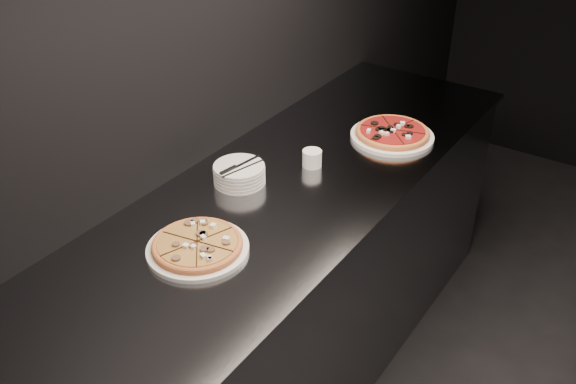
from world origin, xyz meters
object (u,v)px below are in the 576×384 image
Objects in this scene: pizza_mushroom at (198,246)px; plate_stack at (239,174)px; counter at (288,285)px; pizza_tomato at (392,133)px; ramekin at (312,158)px; cutlery at (238,167)px.

plate_stack reaches higher than pizza_mushroom.
plate_stack reaches higher than counter.
plate_stack is (-0.30, -0.61, 0.01)m from pizza_tomato.
ramekin is at bearing 58.36° from plate_stack.
plate_stack is (-0.16, -0.08, 0.49)m from counter.
pizza_tomato is 5.07× the size of ramekin.
pizza_mushroom is at bearing -90.59° from ramekin.
ramekin is (0.15, 0.24, -0.00)m from plate_stack.
pizza_tomato is at bearing 64.31° from plate_stack.
counter is 7.60× the size of pizza_mushroom.
pizza_tomato is 1.94× the size of cutlery.
plate_stack is at bearing -115.69° from pizza_tomato.
pizza_tomato reaches higher than counter.
pizza_tomato reaches higher than pizza_mushroom.
plate_stack is (-0.14, 0.39, 0.01)m from pizza_mushroom.
counter is at bearing 40.20° from cutlery.
pizza_mushroom is 4.47× the size of ramekin.
ramekin is (0.14, 0.26, -0.04)m from cutlery.
pizza_mushroom is 0.41m from plate_stack.
counter is 6.71× the size of pizza_tomato.
pizza_mushroom is at bearing -69.73° from plate_stack.
pizza_tomato is at bearing 81.41° from pizza_mushroom.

